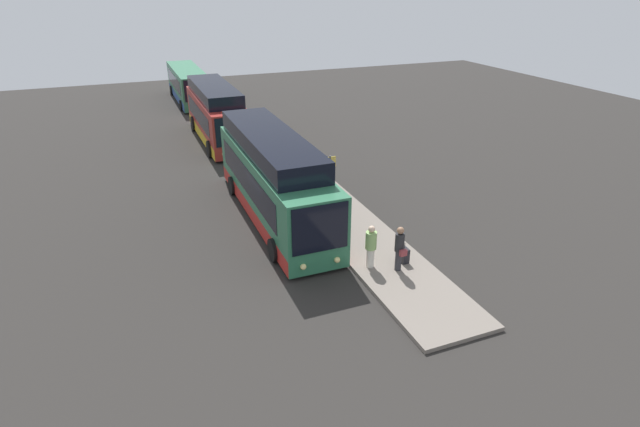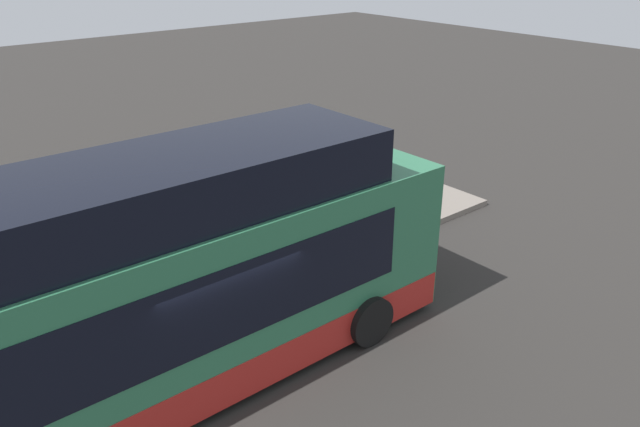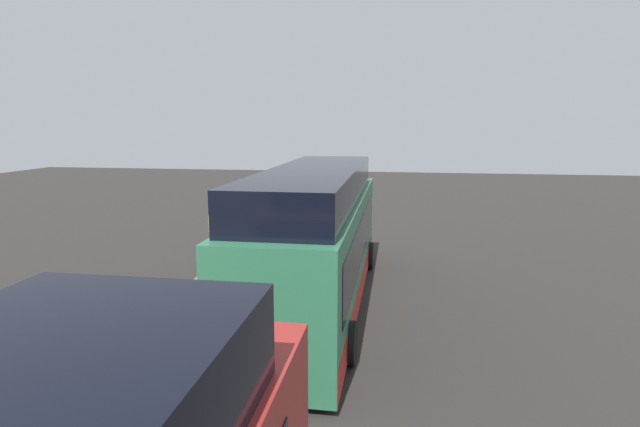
{
  "view_description": "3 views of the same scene",
  "coord_description": "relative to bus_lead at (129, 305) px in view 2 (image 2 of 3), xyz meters",
  "views": [
    {
      "loc": [
        19.91,
        -5.83,
        10.45
      ],
      "look_at": [
        3.2,
        0.87,
        1.94
      ],
      "focal_mm": 28.0,
      "sensor_mm": 36.0,
      "label": 1
    },
    {
      "loc": [
        -4.1,
        -7.99,
        7.09
      ],
      "look_at": [
        3.2,
        0.87,
        1.94
      ],
      "focal_mm": 35.0,
      "sensor_mm": 36.0,
      "label": 2
    },
    {
      "loc": [
        -14.89,
        -1.96,
        5.27
      ],
      "look_at": [
        3.2,
        0.87,
        1.94
      ],
      "focal_mm": 28.0,
      "sensor_mm": 36.0,
      "label": 3
    }
  ],
  "objects": [
    {
      "name": "passenger_boarding",
      "position": [
        6.11,
        2.01,
        -0.72
      ],
      "size": [
        0.59,
        0.59,
        1.78
      ],
      "rotation": [
        0.0,
        0.0,
        -2.03
      ],
      "color": "silver",
      "rests_on": "platform"
    },
    {
      "name": "ground",
      "position": [
        1.15,
        -0.27,
        -1.83
      ],
      "size": [
        80.0,
        80.0,
        0.0
      ],
      "primitive_type": "plane",
      "color": "#2B2826"
    },
    {
      "name": "bus_lead",
      "position": [
        0.0,
        0.0,
        0.0
      ],
      "size": [
        11.64,
        2.83,
        4.07
      ],
      "color": "#2D704C",
      "rests_on": "ground"
    },
    {
      "name": "platform",
      "position": [
        1.15,
        2.86,
        -1.75
      ],
      "size": [
        20.0,
        3.04,
        0.16
      ],
      "color": "slate",
      "rests_on": "ground"
    },
    {
      "name": "suitcase",
      "position": [
        6.3,
        3.43,
        -1.36
      ],
      "size": [
        0.43,
        0.28,
        0.85
      ],
      "color": "black",
      "rests_on": "platform"
    },
    {
      "name": "passenger_waiting",
      "position": [
        6.75,
        2.91,
        -0.65
      ],
      "size": [
        0.55,
        0.39,
        1.85
      ],
      "rotation": [
        0.0,
        0.0,
        -1.5
      ],
      "color": "#2D2D33",
      "rests_on": "platform"
    },
    {
      "name": "sign_post",
      "position": [
        -0.1,
        2.91,
        -0.1
      ],
      "size": [
        0.1,
        0.6,
        2.51
      ],
      "color": "#4C4C51",
      "rests_on": "platform"
    }
  ]
}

